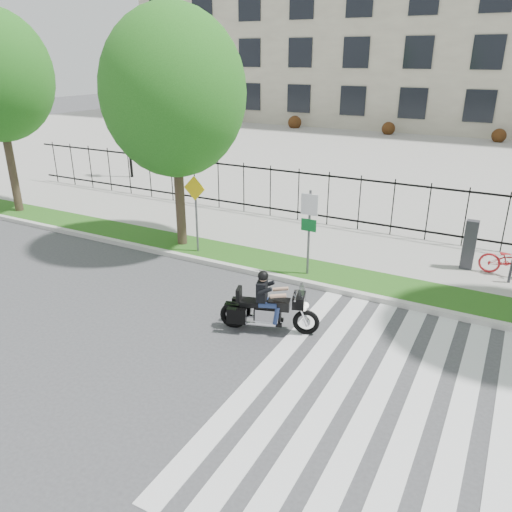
% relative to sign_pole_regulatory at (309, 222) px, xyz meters
% --- Properties ---
extents(ground, '(120.00, 120.00, 0.00)m').
position_rel_sign_pole_regulatory_xyz_m(ground, '(-1.13, -4.58, -1.74)').
color(ground, '#3E3E41').
rests_on(ground, ground).
extents(curb, '(60.00, 0.20, 0.15)m').
position_rel_sign_pole_regulatory_xyz_m(curb, '(-1.13, -0.48, -1.66)').
color(curb, beige).
rests_on(curb, ground).
extents(grass_verge, '(60.00, 1.50, 0.15)m').
position_rel_sign_pole_regulatory_xyz_m(grass_verge, '(-1.13, 0.37, -1.66)').
color(grass_verge, '#225314').
rests_on(grass_verge, ground).
extents(sidewalk, '(60.00, 3.50, 0.15)m').
position_rel_sign_pole_regulatory_xyz_m(sidewalk, '(-1.13, 2.87, -1.66)').
color(sidewalk, '#98968E').
rests_on(sidewalk, ground).
extents(plaza, '(80.00, 34.00, 0.10)m').
position_rel_sign_pole_regulatory_xyz_m(plaza, '(-1.13, 20.42, -1.69)').
color(plaza, '#98968E').
rests_on(plaza, ground).
extents(crosswalk_stripes, '(5.70, 8.00, 0.01)m').
position_rel_sign_pole_regulatory_xyz_m(crosswalk_stripes, '(3.69, -4.58, -1.73)').
color(crosswalk_stripes, silver).
rests_on(crosswalk_stripes, ground).
extents(iron_fence, '(30.00, 0.06, 2.00)m').
position_rel_sign_pole_regulatory_xyz_m(iron_fence, '(-1.13, 4.62, -0.59)').
color(iron_fence, black).
rests_on(iron_fence, sidewalk).
extents(office_building, '(60.00, 21.90, 20.15)m').
position_rel_sign_pole_regulatory_xyz_m(office_building, '(-1.13, 40.34, 8.23)').
color(office_building, '#9F9781').
rests_on(office_building, ground).
extents(lamp_post_left, '(1.06, 0.70, 4.25)m').
position_rel_sign_pole_regulatory_xyz_m(lamp_post_left, '(-13.13, 7.42, 1.47)').
color(lamp_post_left, black).
rests_on(lamp_post_left, ground).
extents(street_tree_1, '(4.45, 4.45, 7.44)m').
position_rel_sign_pole_regulatory_xyz_m(street_tree_1, '(-4.74, 0.37, 3.28)').
color(street_tree_1, '#37271E').
rests_on(street_tree_1, grass_verge).
extents(sign_pole_regulatory, '(0.50, 0.09, 2.50)m').
position_rel_sign_pole_regulatory_xyz_m(sign_pole_regulatory, '(0.00, 0.00, 0.00)').
color(sign_pole_regulatory, '#59595B').
rests_on(sign_pole_regulatory, grass_verge).
extents(sign_pole_warning, '(0.78, 0.09, 2.49)m').
position_rel_sign_pole_regulatory_xyz_m(sign_pole_warning, '(-3.86, 0.00, 0.00)').
color(sign_pole_warning, '#59595B').
rests_on(sign_pole_warning, grass_verge).
extents(motorcycle_rider, '(2.32, 1.10, 1.84)m').
position_rel_sign_pole_regulatory_xyz_m(motorcycle_rider, '(0.35, -3.19, -1.13)').
color(motorcycle_rider, black).
rests_on(motorcycle_rider, ground).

